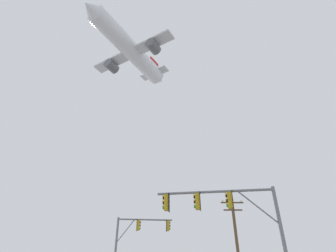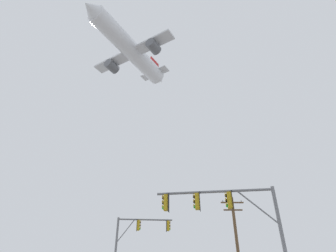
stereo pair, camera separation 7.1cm
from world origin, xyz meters
name	(u,v)px [view 2 (the right image)]	position (x,y,z in m)	size (l,w,h in m)	color
signal_pole_near	(226,211)	(2.98, 9.09, 4.50)	(6.60, 1.29, 5.77)	slate
signal_pole_far	(136,236)	(-3.04, 20.17, 4.67)	(5.17, 0.73, 6.26)	slate
utility_pole	(237,239)	(6.09, 19.87, 4.36)	(2.20, 0.28, 8.14)	brown
airplane	(130,50)	(-7.79, 33.78, 42.50)	(17.72, 22.95, 6.86)	white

